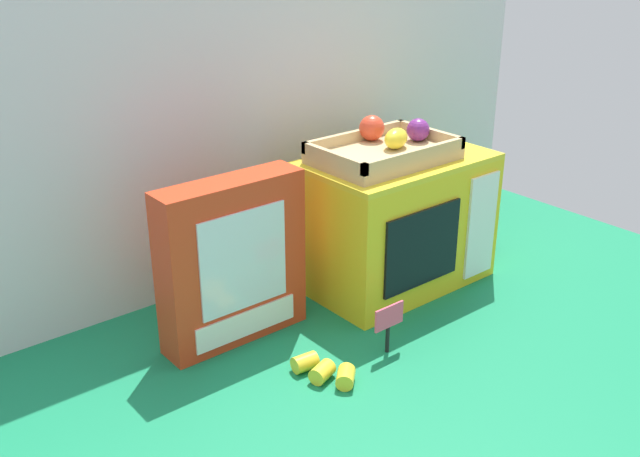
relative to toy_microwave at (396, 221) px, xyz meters
The scene contains 8 objects.
ground_plane 0.22m from the toy_microwave, behind, with size 1.70×1.70×0.00m, color #147A4C.
display_back_panel 0.37m from the toy_microwave, 123.07° to the left, with size 1.61×0.03×0.70m, color silver.
toy_microwave is the anchor object (origin of this frame).
food_groups_crate 0.17m from the toy_microwave, 154.67° to the left, with size 0.29×0.20×0.08m.
cookie_set_box 0.41m from the toy_microwave, behind, with size 0.29×0.08×0.33m.
price_sign 0.31m from the toy_microwave, 136.65° to the right, with size 0.07×0.01×0.10m.
loose_toy_banana 0.44m from the toy_microwave, 151.87° to the right, with size 0.08×0.13×0.03m.
loose_toy_apple 0.31m from the toy_microwave, ahead, with size 0.06×0.06×0.06m, color red.
Camera 1 is at (-0.91, -1.07, 0.77)m, focal length 41.43 mm.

